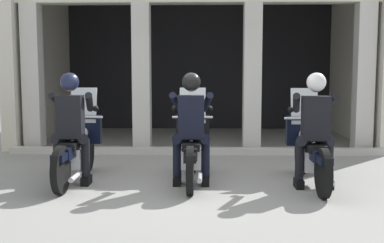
# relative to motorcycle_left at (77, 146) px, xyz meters

# --- Properties ---
(ground_plane) EXTENTS (80.00, 80.00, 0.00)m
(ground_plane) POSITION_rel_motorcycle_left_xyz_m (1.69, 2.77, -0.50)
(ground_plane) COLOR gray
(station_building) EXTENTS (7.75, 4.26, 3.53)m
(station_building) POSITION_rel_motorcycle_left_xyz_m (1.71, 4.85, 1.65)
(station_building) COLOR black
(station_building) RESTS_ON ground
(kerb_strip) EXTENTS (7.25, 0.24, 0.12)m
(kerb_strip) POSITION_rel_motorcycle_left_xyz_m (1.71, 2.26, -0.44)
(kerb_strip) COLOR #B7B5AD
(kerb_strip) RESTS_ON ground
(motorcycle_left) EXTENTS (0.62, 2.04, 1.35)m
(motorcycle_left) POSITION_rel_motorcycle_left_xyz_m (0.00, 0.00, 0.00)
(motorcycle_left) COLOR black
(motorcycle_left) RESTS_ON ground
(police_officer_left) EXTENTS (0.63, 0.61, 1.58)m
(police_officer_left) POSITION_rel_motorcycle_left_xyz_m (-0.00, -0.28, 0.44)
(police_officer_left) COLOR black
(police_officer_left) RESTS_ON ground
(motorcycle_center) EXTENTS (0.62, 2.04, 1.35)m
(motorcycle_center) POSITION_rel_motorcycle_left_xyz_m (1.69, 0.02, 0.00)
(motorcycle_center) COLOR black
(motorcycle_center) RESTS_ON ground
(police_officer_center) EXTENTS (0.63, 0.61, 1.58)m
(police_officer_center) POSITION_rel_motorcycle_left_xyz_m (1.69, -0.26, 0.44)
(police_officer_center) COLOR black
(police_officer_center) RESTS_ON ground
(motorcycle_right) EXTENTS (0.62, 2.04, 1.35)m
(motorcycle_right) POSITION_rel_motorcycle_left_xyz_m (3.38, -0.11, 0.00)
(motorcycle_right) COLOR black
(motorcycle_right) RESTS_ON ground
(police_officer_right) EXTENTS (0.63, 0.61, 1.58)m
(police_officer_right) POSITION_rel_motorcycle_left_xyz_m (3.38, -0.39, 0.44)
(police_officer_right) COLOR black
(police_officer_right) RESTS_ON ground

